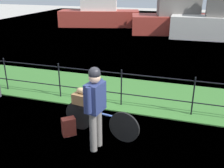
{
  "coord_description": "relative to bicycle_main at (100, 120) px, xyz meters",
  "views": [
    {
      "loc": [
        1.68,
        -4.11,
        3.08
      ],
      "look_at": [
        -0.01,
        1.19,
        0.9
      ],
      "focal_mm": 41.82,
      "sensor_mm": 36.0,
      "label": 1
    }
  ],
  "objects": [
    {
      "name": "iron_fence",
      "position": [
        0.05,
        1.5,
        0.24
      ],
      "size": [
        18.04,
        0.04,
        1.01
      ],
      "color": "black",
      "rests_on": "ground"
    },
    {
      "name": "moored_boat_far",
      "position": [
        0.51,
        12.95,
        0.51
      ],
      "size": [
        6.12,
        3.69,
        3.95
      ],
      "color": "#9E3328",
      "rests_on": "ground"
    },
    {
      "name": "ground_plane",
      "position": [
        0.05,
        -0.44,
        -0.35
      ],
      "size": [
        60.0,
        60.0,
        0.0
      ],
      "primitive_type": "plane",
      "color": "#B2ADA3"
    },
    {
      "name": "bicycle_main",
      "position": [
        0.0,
        0.0,
        0.0
      ],
      "size": [
        1.74,
        0.34,
        0.66
      ],
      "color": "black",
      "rests_on": "ground"
    },
    {
      "name": "wooden_crate",
      "position": [
        -0.4,
        0.06,
        0.42
      ],
      "size": [
        0.42,
        0.35,
        0.22
      ],
      "primitive_type": "cube",
      "rotation": [
        0.0,
        0.0,
        -0.16
      ],
      "color": "brown",
      "rests_on": "bicycle_main"
    },
    {
      "name": "moored_boat_mid",
      "position": [
        -5.23,
        14.09,
        0.46
      ],
      "size": [
        6.09,
        3.22,
        3.76
      ],
      "color": "#9E3328",
      "rests_on": "ground"
    },
    {
      "name": "backpack_on_paving",
      "position": [
        -0.63,
        -0.21,
        -0.15
      ],
      "size": [
        0.33,
        0.32,
        0.4
      ],
      "primitive_type": "cube",
      "rotation": [
        0.0,
        0.0,
        0.72
      ],
      "color": "maroon",
      "rests_on": "ground"
    },
    {
      "name": "harbor_water",
      "position": [
        0.05,
        11.3,
        -0.35
      ],
      "size": [
        30.0,
        30.0,
        0.0
      ],
      "primitive_type": "plane",
      "color": "#426684",
      "rests_on": "ground"
    },
    {
      "name": "terrier_dog",
      "position": [
        -0.38,
        0.06,
        0.61
      ],
      "size": [
        0.32,
        0.18,
        0.18
      ],
      "color": "tan",
      "rests_on": "wooden_crate"
    },
    {
      "name": "grass_strip",
      "position": [
        0.05,
        2.32,
        -0.34
      ],
      "size": [
        27.0,
        2.4,
        0.03
      ],
      "primitive_type": "cube",
      "color": "#38702D",
      "rests_on": "ground"
    },
    {
      "name": "cyclist_person",
      "position": [
        0.1,
        -0.47,
        0.65
      ],
      "size": [
        0.32,
        0.53,
        1.68
      ],
      "color": "slate",
      "rests_on": "ground"
    }
  ]
}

